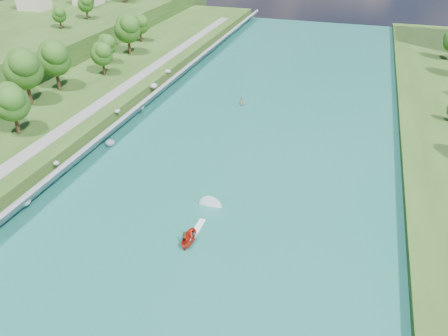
% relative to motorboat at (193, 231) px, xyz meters
% --- Properties ---
extents(ground, '(260.00, 260.00, 0.00)m').
position_rel_motorboat_xyz_m(ground, '(0.19, -3.10, -0.72)').
color(ground, '#2D5119').
rests_on(ground, ground).
extents(river_water, '(55.00, 240.00, 0.10)m').
position_rel_motorboat_xyz_m(river_water, '(0.19, 16.90, -0.67)').
color(river_water, '#1A6352').
rests_on(river_water, ground).
extents(ridge_west, '(60.00, 120.00, 9.00)m').
position_rel_motorboat_xyz_m(ridge_west, '(-82.31, 91.90, 3.78)').
color(ridge_west, '#2D5119').
rests_on(ridge_west, ground).
extents(riprap_bank, '(4.71, 236.00, 4.39)m').
position_rel_motorboat_xyz_m(riprap_bank, '(-25.67, 16.13, 1.09)').
color(riprap_bank, slate).
rests_on(riprap_bank, ground).
extents(riverside_path, '(3.00, 200.00, 0.10)m').
position_rel_motorboat_xyz_m(riverside_path, '(-32.31, 16.90, 2.83)').
color(riverside_path, gray).
rests_on(riverside_path, berm_west).
extents(motorboat, '(3.60, 18.73, 2.09)m').
position_rel_motorboat_xyz_m(motorboat, '(0.00, 0.00, 0.00)').
color(motorboat, red).
rests_on(motorboat, river_water).
extents(raft, '(2.51, 2.96, 1.54)m').
position_rel_motorboat_xyz_m(raft, '(-6.31, 46.89, -0.28)').
color(raft, '#95989D').
rests_on(raft, river_water).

